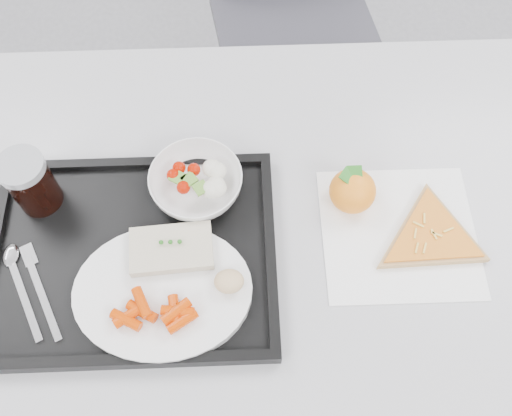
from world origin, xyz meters
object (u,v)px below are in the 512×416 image
(tangerine, at_px, (353,191))
(pizza_slice, at_px, (431,236))
(cola_glass, at_px, (30,182))
(dinner_plate, at_px, (163,292))
(table, at_px, (243,246))
(tray, at_px, (133,256))
(salad_bowl, at_px, (196,183))

(tangerine, xyz_separation_m, pizza_slice, (0.12, -0.07, -0.02))
(cola_glass, bearing_deg, dinner_plate, -39.61)
(table, height_order, tangerine, tangerine)
(tray, height_order, cola_glass, cola_glass)
(tray, height_order, dinner_plate, dinner_plate)
(dinner_plate, bearing_deg, pizza_slice, 11.04)
(table, relative_size, pizza_slice, 4.14)
(dinner_plate, bearing_deg, tangerine, 27.39)
(tray, xyz_separation_m, salad_bowl, (0.10, 0.11, 0.03))
(tray, bearing_deg, cola_glass, 145.95)
(table, xyz_separation_m, dinner_plate, (-0.12, -0.11, 0.09))
(table, bearing_deg, tray, -165.21)
(salad_bowl, distance_m, tangerine, 0.26)
(pizza_slice, bearing_deg, salad_bowl, 165.67)
(table, height_order, cola_glass, cola_glass)
(table, xyz_separation_m, tray, (-0.17, -0.05, 0.08))
(salad_bowl, bearing_deg, tray, -131.98)
(table, height_order, dinner_plate, dinner_plate)
(salad_bowl, height_order, cola_glass, cola_glass)
(tray, bearing_deg, tangerine, 14.34)
(cola_glass, xyz_separation_m, pizza_slice, (0.63, -0.09, -0.06))
(dinner_plate, xyz_separation_m, tangerine, (0.30, 0.16, 0.01))
(tray, distance_m, dinner_plate, 0.09)
(table, xyz_separation_m, tangerine, (0.18, 0.04, 0.10))
(dinner_plate, xyz_separation_m, pizza_slice, (0.43, 0.08, -0.01))
(tray, bearing_deg, salad_bowl, 48.02)
(salad_bowl, distance_m, pizza_slice, 0.39)
(cola_glass, height_order, pizza_slice, cola_glass)
(salad_bowl, xyz_separation_m, tangerine, (0.25, -0.02, -0.00))
(table, xyz_separation_m, cola_glass, (-0.33, 0.06, 0.14))
(tray, xyz_separation_m, pizza_slice, (0.48, 0.02, 0.00))
(salad_bowl, bearing_deg, pizza_slice, -14.33)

